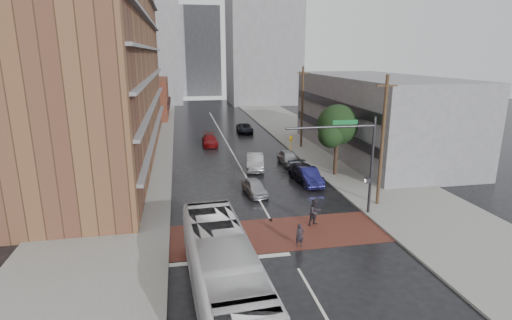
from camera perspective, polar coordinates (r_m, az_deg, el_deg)
name	(u,v)px	position (r m, az deg, el deg)	size (l,w,h in m)	color
ground	(280,237)	(26.21, 3.49, -10.92)	(160.00, 160.00, 0.00)	black
crosswalk	(278,234)	(26.64, 3.22, -10.45)	(14.00, 5.00, 0.02)	maroon
sidewalk_west	(134,153)	(49.45, -17.01, 1.00)	(9.00, 90.00, 0.15)	gray
sidewalk_east	(319,145)	(52.17, 8.96, 2.18)	(9.00, 90.00, 0.15)	gray
apartment_block	(98,29)	(47.57, -21.59, 17.04)	(10.00, 44.00, 28.00)	brown
storefront_west	(146,98)	(77.46, -15.49, 8.52)	(8.00, 16.00, 7.00)	brown
building_east	(376,115)	(48.86, 16.72, 6.16)	(11.00, 26.00, 9.00)	gray
distant_tower_west	(141,34)	(101.24, -16.17, 16.95)	(18.00, 16.00, 32.00)	gray
distant_tower_east	(263,24)	(97.13, 1.03, 18.80)	(16.00, 14.00, 36.00)	gray
distant_tower_center	(198,52)	(117.97, -8.30, 15.05)	(12.00, 10.00, 24.00)	gray
street_tree	(337,127)	(38.34, 11.54, 4.58)	(4.20, 4.10, 6.90)	#332319
signal_mast	(353,153)	(28.74, 13.76, 1.04)	(6.50, 0.30, 7.20)	#2D2D33
utility_pole_near	(382,141)	(31.27, 17.60, 2.64)	(1.60, 0.26, 10.00)	#473321
utility_pole_far	(302,107)	(49.50, 6.62, 7.54)	(1.60, 0.26, 10.00)	#473321
transit_bus	(223,271)	(19.30, -4.75, -15.53)	(2.77, 11.84, 3.30)	silver
pedestrian_a	(300,236)	(24.80, 6.27, -10.68)	(0.54, 0.35, 1.47)	black
pedestrian_b	(315,212)	(27.77, 8.44, -7.39)	(0.92, 0.72, 1.90)	#272227
car_travel_a	(255,187)	(33.39, -0.20, -3.89)	(1.52, 3.79, 1.29)	#A9AAB1
car_travel_b	(255,162)	(40.60, -0.13, -0.25)	(1.68, 4.82, 1.59)	#ABACB3
car_travel_c	(210,140)	(51.62, -6.61, 2.80)	(1.88, 4.62, 1.34)	maroon
suv_travel	(245,128)	(59.84, -1.62, 4.57)	(2.22, 4.81, 1.34)	black
car_parked_near	(309,176)	(36.28, 7.57, -2.33)	(1.56, 4.48, 1.48)	#15154A
car_parked_mid	(306,174)	(37.08, 7.14, -1.95)	(2.04, 5.02, 1.46)	black
car_parked_far	(289,158)	(42.54, 4.70, 0.35)	(1.77, 4.40, 1.50)	#9EA2A6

